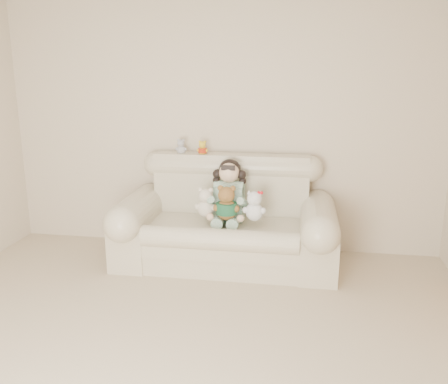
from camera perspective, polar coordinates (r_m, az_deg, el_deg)
The scene contains 8 objects.
wall_back at distance 4.93m, azimuth -0.32°, elevation 8.02°, with size 4.50×4.50×0.00m, color beige.
sofa at distance 4.58m, azimuth 0.20°, elevation -2.54°, with size 2.10×0.95×1.03m, color beige, non-canonical shape.
seated_child at distance 4.59m, azimuth 0.62°, elevation 0.24°, with size 0.37×0.45×0.61m, color #377B55, non-canonical shape.
brown_teddy at distance 4.38m, azimuth 0.31°, elevation -0.91°, with size 0.25×0.19×0.38m, color brown, non-canonical shape.
white_cat at distance 4.37m, azimuth 3.66°, elevation -1.28°, with size 0.22×0.17×0.34m, color white, non-canonical shape.
cream_teddy at distance 4.48m, azimuth -2.20°, elevation -0.92°, with size 0.21×0.16×0.33m, color beige, non-canonical shape.
yellow_mini_bear at distance 4.82m, azimuth -2.59°, elevation 5.44°, with size 0.11×0.09×0.18m, color yellow, non-canonical shape.
grey_mini_plush at distance 4.89m, azimuth -5.14°, elevation 5.59°, with size 0.12×0.09×0.19m, color #ADACB3, non-canonical shape.
Camera 1 is at (0.80, -2.33, 1.86)m, focal length 38.26 mm.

